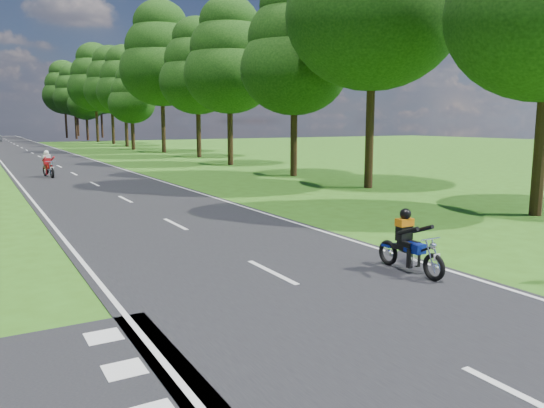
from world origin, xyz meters
TOP-DOWN VIEW (x-y plane):
  - ground at (0.00, 0.00)m, footprint 160.00×160.00m
  - main_road at (0.00, 50.00)m, footprint 7.00×140.00m
  - road_markings at (-0.14, 48.13)m, footprint 7.40×140.00m
  - treeline at (1.43, 60.06)m, footprint 40.00×115.35m
  - rider_near_blue at (2.49, 0.57)m, footprint 0.54×1.60m
  - rider_far_red at (-1.56, 24.74)m, footprint 0.83×1.86m

SIDE VIEW (x-z plane):
  - ground at x=0.00m, z-range 0.00..0.00m
  - main_road at x=0.00m, z-range 0.00..0.02m
  - road_markings at x=-0.14m, z-range 0.02..0.03m
  - rider_near_blue at x=2.49m, z-range 0.02..1.35m
  - rider_far_red at x=-1.56m, z-range 0.02..1.52m
  - treeline at x=1.43m, z-range 0.86..15.65m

